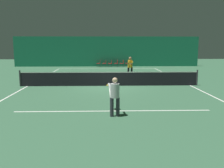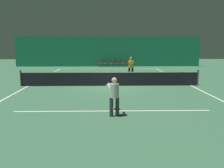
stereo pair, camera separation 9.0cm
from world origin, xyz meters
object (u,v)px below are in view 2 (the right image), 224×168
(courtside_chair_3, at_px, (118,63))
(player_near, at_px, (114,94))
(player_far, at_px, (131,66))
(courtside_chair_1, at_px, (106,63))
(courtside_chair_2, at_px, (112,63))
(courtside_chair_0, at_px, (100,63))
(tennis_net, at_px, (110,78))
(courtside_chair_5, at_px, (129,63))
(courtside_chair_4, at_px, (123,63))

(courtside_chair_3, bearing_deg, player_near, -3.01)
(player_near, xyz_separation_m, player_far, (1.77, 11.24, 0.12))
(courtside_chair_1, distance_m, courtside_chair_2, 0.72)
(courtside_chair_0, bearing_deg, courtside_chair_3, 90.00)
(courtside_chair_1, bearing_deg, courtside_chair_0, -90.00)
(courtside_chair_1, bearing_deg, tennis_net, 1.07)
(courtside_chair_1, bearing_deg, courtside_chair_5, 90.00)
(courtside_chair_0, distance_m, courtside_chair_4, 2.87)
(tennis_net, xyz_separation_m, courtside_chair_2, (0.45, 14.24, -0.03))
(courtside_chair_1, relative_size, courtside_chair_2, 1.00)
(courtside_chair_1, distance_m, courtside_chair_5, 2.87)
(player_far, height_order, courtside_chair_1, player_far)
(player_near, height_order, courtside_chair_5, player_near)
(player_near, bearing_deg, tennis_net, -9.34)
(courtside_chair_1, relative_size, courtside_chair_5, 1.00)
(tennis_net, distance_m, player_near, 7.14)
(courtside_chair_0, relative_size, courtside_chair_3, 1.00)
(courtside_chair_0, distance_m, courtside_chair_5, 3.58)
(player_near, bearing_deg, player_far, -18.63)
(tennis_net, height_order, player_near, player_near)
(courtside_chair_2, bearing_deg, tennis_net, -1.82)
(player_near, xyz_separation_m, courtside_chair_2, (0.41, 21.37, -0.41))
(tennis_net, distance_m, courtside_chair_2, 14.24)
(player_near, relative_size, courtside_chair_1, 1.82)
(player_far, xyz_separation_m, courtside_chair_4, (0.07, 10.13, -0.53))
(courtside_chair_3, bearing_deg, courtside_chair_2, -90.00)
(player_near, relative_size, player_far, 0.88)
(courtside_chair_0, bearing_deg, courtside_chair_2, 90.00)
(player_near, bearing_deg, courtside_chair_5, -16.52)
(courtside_chair_1, distance_m, courtside_chair_4, 2.15)
(player_near, distance_m, courtside_chair_3, 21.40)
(player_far, bearing_deg, tennis_net, -21.11)
(courtside_chair_0, height_order, courtside_chair_2, same)
(courtside_chair_2, distance_m, courtside_chair_4, 1.43)
(courtside_chair_2, distance_m, courtside_chair_3, 0.72)
(tennis_net, relative_size, courtside_chair_3, 14.29)
(player_near, distance_m, player_far, 11.38)
(courtside_chair_5, bearing_deg, courtside_chair_4, -90.00)
(courtside_chair_4, bearing_deg, player_near, -4.92)
(courtside_chair_3, bearing_deg, tennis_net, -4.69)
(courtside_chair_2, bearing_deg, courtside_chair_3, 90.00)
(courtside_chair_0, height_order, courtside_chair_1, same)
(player_far, relative_size, courtside_chair_1, 2.07)
(courtside_chair_1, xyz_separation_m, courtside_chair_5, (2.87, 0.00, 0.00))
(courtside_chair_3, height_order, courtside_chair_4, same)
(courtside_chair_4, height_order, courtside_chair_5, same)
(courtside_chair_2, bearing_deg, player_near, -1.09)
(courtside_chair_0, xyz_separation_m, courtside_chair_3, (2.15, 0.00, 0.00))
(tennis_net, xyz_separation_m, player_near, (0.04, -7.13, 0.38))
(player_far, xyz_separation_m, courtside_chair_1, (-2.07, 10.13, -0.53))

